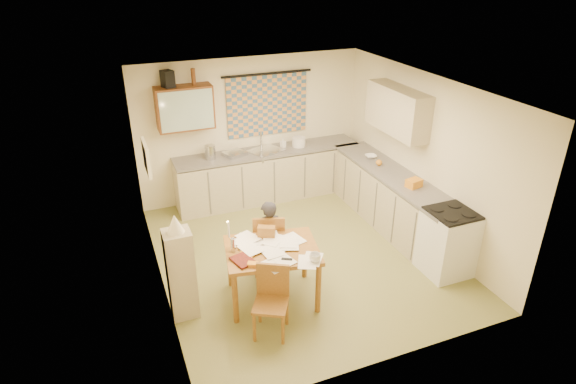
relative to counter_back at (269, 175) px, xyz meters
name	(u,v)px	position (x,y,z in m)	size (l,w,h in m)	color
floor	(301,255)	(-0.20, -1.95, -0.46)	(4.00, 4.50, 0.02)	olive
ceiling	(303,87)	(-0.20, -1.95, 2.06)	(4.00, 4.50, 0.02)	white
wall_back	(251,129)	(-0.20, 0.31, 0.80)	(4.00, 0.02, 2.50)	beige
wall_front	(393,267)	(-0.20, -4.21, 0.80)	(4.00, 0.02, 2.50)	beige
wall_left	(152,203)	(-2.21, -1.95, 0.80)	(0.02, 4.50, 2.50)	beige
wall_right	(424,157)	(1.81, -1.95, 0.80)	(0.02, 4.50, 2.50)	beige
window_blind	(267,105)	(0.10, 0.27, 1.20)	(1.45, 0.03, 1.05)	#395F83
curtain_rod	(267,74)	(0.10, 0.25, 1.75)	(0.04, 0.04, 1.60)	black
wall_cabinet	(185,108)	(-1.35, 0.13, 1.35)	(0.90, 0.34, 0.70)	#582D12
wall_cabinet_glass	(187,111)	(-1.35, -0.04, 1.35)	(0.84, 0.02, 0.64)	#99B2A5
upper_cabinet_right	(397,110)	(1.63, -1.40, 1.40)	(0.34, 1.30, 0.70)	tan
framed_print	(146,158)	(-2.17, -1.55, 1.25)	(0.04, 0.50, 0.40)	beige
print_canvas	(148,157)	(-2.15, -1.55, 1.25)	(0.01, 0.42, 0.32)	silver
counter_back	(269,175)	(0.00, 0.00, 0.00)	(3.30, 0.62, 0.92)	tan
counter_right	(392,201)	(1.50, -1.69, 0.00)	(0.62, 2.95, 0.92)	tan
stove	(448,242)	(1.50, -3.07, 0.02)	(0.61, 0.61, 0.94)	white
sink	(266,153)	(-0.04, 0.00, 0.43)	(0.55, 0.45, 0.10)	silver
tap	(261,140)	(-0.06, 0.18, 0.61)	(0.03, 0.03, 0.28)	silver
dish_rack	(235,154)	(-0.61, 0.00, 0.50)	(0.35, 0.30, 0.06)	silver
kettle	(210,152)	(-1.03, 0.00, 0.59)	(0.18, 0.18, 0.24)	silver
mixing_bowl	(299,142)	(0.58, 0.00, 0.55)	(0.24, 0.24, 0.16)	white
soap_bottle	(283,143)	(0.30, 0.05, 0.55)	(0.10, 0.10, 0.17)	white
bowl	(371,156)	(1.50, -0.96, 0.49)	(0.22, 0.22, 0.05)	white
orange_bag	(414,183)	(1.50, -2.19, 0.53)	(0.22, 0.16, 0.12)	orange
fruit_orange	(379,163)	(1.45, -1.30, 0.52)	(0.10, 0.10, 0.10)	orange
speaker	(168,79)	(-1.57, 0.13, 1.83)	(0.16, 0.20, 0.26)	black
bottle_green	(171,79)	(-1.51, 0.13, 1.83)	(0.07, 0.07, 0.26)	#195926
bottle_brown	(193,77)	(-1.17, 0.13, 1.83)	(0.07, 0.07, 0.26)	#582D12
dining_table	(272,273)	(-0.93, -2.73, -0.07)	(1.27, 1.06, 0.75)	brown
chair_far	(269,253)	(-0.77, -2.15, -0.16)	(0.53, 0.53, 0.93)	brown
chair_near	(271,314)	(-1.16, -3.31, -0.19)	(0.52, 0.52, 0.85)	brown
person	(268,239)	(-0.80, -2.22, 0.11)	(0.43, 0.30, 1.13)	black
shelf_stand	(181,274)	(-2.04, -2.61, 0.13)	(0.32, 0.30, 1.17)	tan
lampshade	(175,224)	(-2.04, -2.61, 0.83)	(0.20, 0.20, 0.22)	beige
letter_rack	(266,232)	(-0.91, -2.46, 0.38)	(0.22, 0.10, 0.16)	brown
mug	(315,258)	(-0.56, -3.18, 0.35)	(0.14, 0.14, 0.11)	white
magazine	(235,264)	(-1.45, -2.89, 0.31)	(0.28, 0.33, 0.03)	maroon
book	(238,256)	(-1.37, -2.74, 0.31)	(0.29, 0.30, 0.02)	orange
orange_box	(253,264)	(-1.26, -2.99, 0.32)	(0.12, 0.08, 0.04)	orange
eyeglasses	(287,259)	(-0.85, -3.02, 0.31)	(0.13, 0.04, 0.02)	black
candle_holder	(233,245)	(-1.39, -2.61, 0.39)	(0.06, 0.06, 0.18)	silver
candle	(229,229)	(-1.42, -2.56, 0.59)	(0.02, 0.02, 0.22)	white
candle_flame	(227,222)	(-1.44, -2.59, 0.71)	(0.02, 0.02, 0.02)	#FFCC66
papers	(273,247)	(-0.91, -2.72, 0.31)	(0.96, 1.12, 0.03)	white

